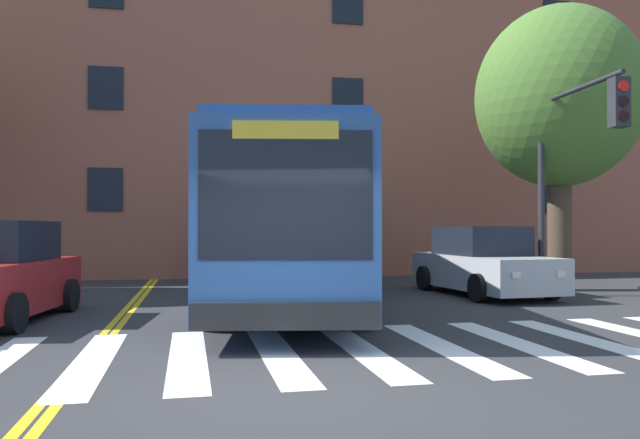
{
  "coord_description": "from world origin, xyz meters",
  "views": [
    {
      "loc": [
        -0.95,
        -6.5,
        1.69
      ],
      "look_at": [
        1.66,
        6.74,
        1.88
      ],
      "focal_mm": 35.0,
      "sensor_mm": 36.0,
      "label": 1
    }
  ],
  "objects": [
    {
      "name": "crosswalk",
      "position": [
        -0.48,
        1.85,
        0.0
      ],
      "size": [
        15.91,
        4.21,
        0.01
      ],
      "color": "white",
      "rests_on": "ground"
    },
    {
      "name": "city_bus",
      "position": [
        1.18,
        7.77,
        1.8
      ],
      "size": [
        4.48,
        12.7,
        3.37
      ],
      "color": "#2D5699",
      "rests_on": "ground"
    },
    {
      "name": "lane_line_yellow_outer",
      "position": [
        -2.26,
        15.85,
        0.0
      ],
      "size": [
        0.12,
        36.0,
        0.01
      ],
      "primitive_type": "cube",
      "color": "gold",
      "rests_on": "ground"
    },
    {
      "name": "building_facade",
      "position": [
        -3.9,
        18.69,
        5.92
      ],
      "size": [
        40.59,
        8.09,
        11.83
      ],
      "color": "#9E5642",
      "rests_on": "ground"
    },
    {
      "name": "ground_plane",
      "position": [
        0.0,
        0.0,
        0.0
      ],
      "size": [
        120.0,
        120.0,
        0.0
      ],
      "primitive_type": "plane",
      "color": "#303033"
    },
    {
      "name": "street_tree_curbside_large",
      "position": [
        8.73,
        8.89,
        5.24
      ],
      "size": [
        5.73,
        5.78,
        7.75
      ],
      "color": "#4C3D2D",
      "rests_on": "ground"
    },
    {
      "name": "car_silver_far_lane",
      "position": [
        6.17,
        8.26,
        0.79
      ],
      "size": [
        2.37,
        4.81,
        1.73
      ],
      "color": "#B7BABF",
      "rests_on": "ground"
    },
    {
      "name": "traffic_light_near_corner",
      "position": [
        7.42,
        6.33,
        3.54
      ],
      "size": [
        0.37,
        3.35,
        5.39
      ],
      "color": "#28282D",
      "rests_on": "ground"
    },
    {
      "name": "lane_line_yellow_inner",
      "position": [
        -2.42,
        15.85,
        0.0
      ],
      "size": [
        0.12,
        36.0,
        0.01
      ],
      "primitive_type": "cube",
      "color": "gold",
      "rests_on": "ground"
    },
    {
      "name": "car_teal_behind_bus",
      "position": [
        -0.13,
        18.14,
        0.86
      ],
      "size": [
        2.37,
        4.75,
        1.9
      ],
      "color": "#236B70",
      "rests_on": "ground"
    }
  ]
}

